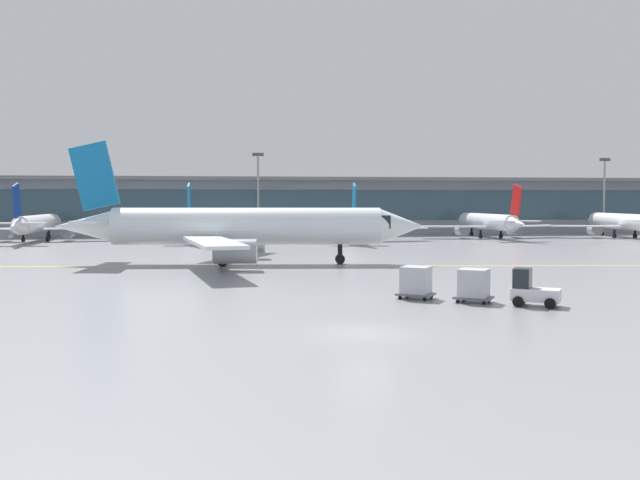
% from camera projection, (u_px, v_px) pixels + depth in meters
% --- Properties ---
extents(ground_plane, '(400.00, 400.00, 0.00)m').
position_uv_depth(ground_plane, '(365.00, 333.00, 31.56)').
color(ground_plane, gray).
extents(taxiway_centreline_stripe, '(109.39, 12.33, 0.01)m').
position_uv_depth(taxiway_centreline_stripe, '(248.00, 266.00, 62.77)').
color(taxiway_centreline_stripe, yellow).
rests_on(taxiway_centreline_stripe, ground_plane).
extents(terminal_concourse, '(173.21, 11.00, 9.60)m').
position_uv_depth(terminal_concourse, '(264.00, 205.00, 120.99)').
color(terminal_concourse, '#8C939E').
rests_on(terminal_concourse, ground_plane).
extents(gate_airplane_1, '(22.65, 24.27, 8.07)m').
position_uv_depth(gate_airplane_1, '(37.00, 224.00, 99.71)').
color(gate_airplane_1, white).
rests_on(gate_airplane_1, ground_plane).
extents(gate_airplane_2, '(22.65, 24.29, 8.07)m').
position_uv_depth(gate_airplane_2, '(194.00, 224.00, 100.88)').
color(gate_airplane_2, white).
rests_on(gate_airplane_2, ground_plane).
extents(gate_airplane_3, '(22.56, 24.37, 8.07)m').
position_uv_depth(gate_airplane_3, '(348.00, 224.00, 100.44)').
color(gate_airplane_3, white).
rests_on(gate_airplane_3, ground_plane).
extents(gate_airplane_4, '(22.63, 24.34, 8.07)m').
position_uv_depth(gate_airplane_4, '(488.00, 222.00, 108.06)').
color(gate_airplane_4, silver).
rests_on(gate_airplane_4, ground_plane).
extents(gate_airplane_5, '(22.60, 24.36, 8.07)m').
position_uv_depth(gate_airplane_5, '(621.00, 222.00, 109.06)').
color(gate_airplane_5, white).
rests_on(gate_airplane_5, ground_plane).
extents(taxiing_regional_jet, '(33.97, 31.41, 11.25)m').
position_uv_depth(taxiing_regional_jet, '(242.00, 227.00, 64.55)').
color(taxiing_regional_jet, white).
rests_on(taxiing_regional_jet, ground_plane).
extents(baggage_tug, '(2.94, 2.60, 2.10)m').
position_uv_depth(baggage_tug, '(532.00, 290.00, 39.45)').
color(baggage_tug, silver).
rests_on(baggage_tug, ground_plane).
extents(cargo_dolly_lead, '(2.63, 2.48, 1.94)m').
position_uv_depth(cargo_dolly_lead, '(474.00, 284.00, 40.82)').
color(cargo_dolly_lead, '#595B60').
rests_on(cargo_dolly_lead, ground_plane).
extents(cargo_dolly_trailing, '(2.63, 2.48, 1.94)m').
position_uv_depth(cargo_dolly_trailing, '(416.00, 281.00, 42.30)').
color(cargo_dolly_trailing, '#595B60').
rests_on(cargo_dolly_trailing, ground_plane).
extents(apron_light_mast_1, '(1.80, 0.36, 13.25)m').
position_uv_depth(apron_light_mast_1, '(258.00, 190.00, 111.97)').
color(apron_light_mast_1, gray).
rests_on(apron_light_mast_1, ground_plane).
extents(apron_light_mast_2, '(1.80, 0.36, 12.81)m').
position_uv_depth(apron_light_mast_2, '(604.00, 192.00, 118.58)').
color(apron_light_mast_2, gray).
rests_on(apron_light_mast_2, ground_plane).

